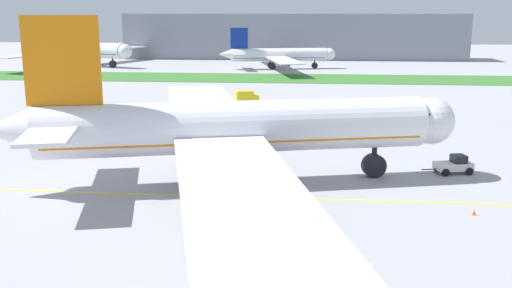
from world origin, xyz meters
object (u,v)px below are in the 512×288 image
airliner_foreground (229,129)px  parked_airliner_far_left (82,50)px  pushback_tug (454,165)px  parked_airliner_far_centre (277,55)px  ground_crew_wingwalker_starboard (333,265)px  service_truck_baggage_loader (408,118)px  traffic_cone_near_nose (474,212)px  ground_crew_marshaller_front (259,172)px  ground_crew_wingwalker_port (274,239)px  service_truck_fuel_bowser (246,98)px

airliner_foreground → parked_airliner_far_left: airliner_foreground is taller
pushback_tug → parked_airliner_far_centre: parked_airliner_far_centre is taller
airliner_foreground → parked_airliner_far_left: 155.35m
parked_airliner_far_left → ground_crew_wingwalker_starboard: bearing=-63.0°
airliner_foreground → service_truck_baggage_loader: bearing=54.8°
service_truck_baggage_loader → traffic_cone_near_nose: bearing=-90.8°
pushback_tug → service_truck_baggage_loader: size_ratio=1.29×
ground_crew_marshaller_front → parked_airliner_far_left: parked_airliner_far_left is taller
airliner_foreground → ground_crew_wingwalker_port: 19.72m
traffic_cone_near_nose → service_truck_fuel_bowser: size_ratio=0.12×
ground_crew_wingwalker_starboard → service_truck_fuel_bowser: bearing=100.8°
airliner_foreground → pushback_tug: bearing=14.4°
service_truck_fuel_bowser → service_truck_baggage_loader: bearing=-33.0°
airliner_foreground → pushback_tug: airliner_foreground is taller
service_truck_fuel_bowser → parked_airliner_far_centre: bearing=88.8°
service_truck_baggage_loader → service_truck_fuel_bowser: 34.43m
pushback_tug → ground_crew_wingwalker_starboard: bearing=-117.3°
service_truck_baggage_loader → parked_airliner_far_centre: bearing=105.5°
traffic_cone_near_nose → ground_crew_wingwalker_port: bearing=-151.2°
pushback_tug → service_truck_fuel_bowser: bearing=122.2°
ground_crew_marshaller_front → service_truck_baggage_loader: bearing=57.4°
ground_crew_wingwalker_starboard → parked_airliner_far_left: (-81.93, 160.83, 4.51)m
service_truck_fuel_bowser → parked_airliner_far_centre: size_ratio=0.08×
traffic_cone_near_nose → parked_airliner_far_centre: (-26.52, 141.46, 4.33)m
service_truck_fuel_bowser → parked_airliner_far_left: 107.77m
pushback_tug → service_truck_baggage_loader: 28.57m
ground_crew_wingwalker_starboard → service_truck_fuel_bowser: (-14.58, 76.77, 0.64)m
airliner_foreground → ground_crew_wingwalker_starboard: size_ratio=47.49×
ground_crew_marshaller_front → service_truck_baggage_loader: (21.74, 33.99, 0.38)m
airliner_foreground → service_truck_fuel_bowser: airliner_foreground is taller
pushback_tug → parked_airliner_far_left: 163.44m
airliner_foreground → traffic_cone_near_nose: airliner_foreground is taller
ground_crew_marshaller_front → parked_airliner_far_left: 155.82m
pushback_tug → ground_crew_marshaller_front: 23.30m
service_truck_baggage_loader → parked_airliner_far_centre: 101.97m
ground_crew_marshaller_front → parked_airliner_far_centre: 132.37m
pushback_tug → service_truck_baggage_loader: service_truck_baggage_loader is taller
pushback_tug → ground_crew_wingwalker_port: bearing=-128.7°
airliner_foreground → ground_crew_marshaller_front: airliner_foreground is taller
airliner_foreground → service_truck_fuel_bowser: 54.27m
ground_crew_wingwalker_port → service_truck_fuel_bowser: bearing=98.0°
airliner_foreground → service_truck_baggage_loader: size_ratio=17.11×
ground_crew_wingwalker_starboard → ground_crew_wingwalker_port: bearing=132.9°
ground_crew_marshaller_front → service_truck_fuel_bowser: 53.21m
traffic_cone_near_nose → service_truck_baggage_loader: 43.25m
parked_airliner_far_centre → ground_crew_wingwalker_starboard: bearing=-85.3°
traffic_cone_near_nose → service_truck_baggage_loader: (0.64, 43.23, 1.13)m
pushback_tug → ground_crew_wingwalker_starboard: 33.18m
ground_crew_marshaller_front → service_truck_baggage_loader: size_ratio=0.36×
ground_crew_wingwalker_starboard → parked_airliner_far_centre: bearing=94.7°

